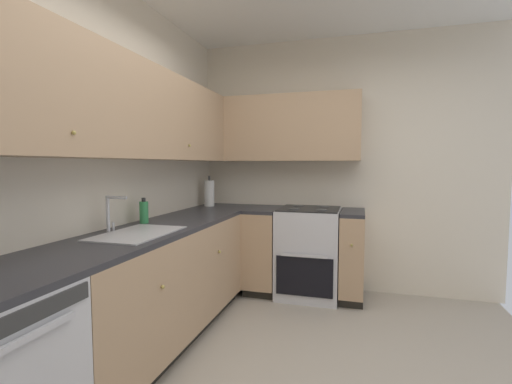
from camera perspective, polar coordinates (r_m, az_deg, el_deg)
The scene contains 13 objects.
wall_back at distance 2.61m, azimuth -26.58°, elevation 3.66°, with size 4.24×0.05×2.70m, color beige.
wall_right at distance 4.02m, azimuth 13.26°, elevation 4.09°, with size 0.05×3.18×2.70m, color beige.
lower_cabinets_back at distance 2.91m, azimuth -15.15°, elevation -14.29°, with size 2.08×0.62×0.86m.
countertop_back at distance 2.80m, azimuth -15.31°, elevation -5.63°, with size 3.28×0.60×0.04m, color #2D2D33.
lower_cabinets_right at distance 3.85m, azimuth 6.72°, elevation -9.54°, with size 0.62×1.19×0.86m.
countertop_right at distance 3.77m, azimuth 6.78°, elevation -2.95°, with size 0.60×1.19×0.03m.
oven_range at distance 3.85m, azimuth 8.35°, elevation -9.24°, with size 0.68×0.62×1.05m.
upper_cabinets_back at distance 2.73m, azimuth -20.04°, elevation 12.13°, with size 2.96×0.34×0.69m.
upper_cabinets_right at distance 3.95m, azimuth 3.33°, elevation 9.90°, with size 0.32×1.74×0.69m.
sink at distance 2.55m, azimuth -18.08°, elevation -7.17°, with size 0.63×0.40×0.10m.
faucet at distance 2.65m, azimuth -21.88°, elevation -2.75°, with size 0.07×0.16×0.25m.
soap_bottle at distance 2.97m, azimuth -17.23°, elevation -3.03°, with size 0.07×0.07×0.20m.
paper_towel_roll at distance 4.03m, azimuth -7.36°, elevation -0.19°, with size 0.11×0.11×0.34m.
Camera 1 is at (-1.92, -0.21, 1.36)m, focal length 25.42 mm.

